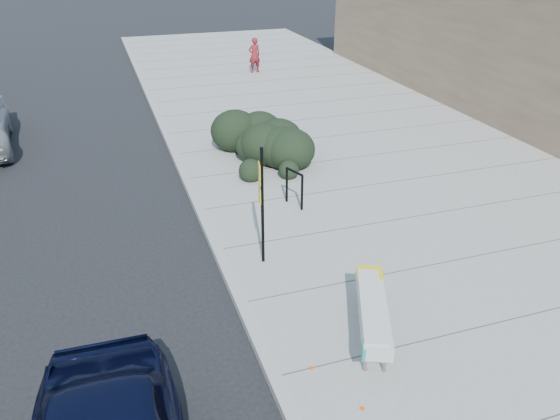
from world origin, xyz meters
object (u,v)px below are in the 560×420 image
at_px(bench, 373,309).
at_px(bike_rack, 294,185).
at_px(sign_post, 261,199).
at_px(pedestrian, 254,55).

bearing_deg(bench, bike_rack, 107.82).
bearing_deg(bike_rack, bench, -114.89).
relative_size(bike_rack, sign_post, 0.38).
relative_size(sign_post, pedestrian, 1.53).
xyz_separation_m(bike_rack, sign_post, (-1.51, -2.24, 0.87)).
xyz_separation_m(bike_rack, pedestrian, (3.10, 14.27, 0.25)).
bearing_deg(sign_post, pedestrian, 85.06).
bearing_deg(pedestrian, bike_rack, 68.17).
xyz_separation_m(bench, pedestrian, (3.54, 19.35, 0.28)).
bearing_deg(bench, pedestrian, 102.43).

